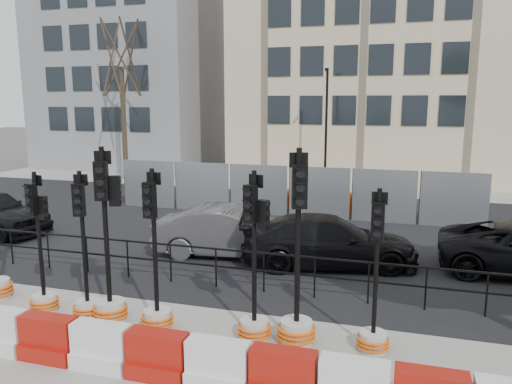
% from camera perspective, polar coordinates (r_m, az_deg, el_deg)
% --- Properties ---
extents(ground, '(120.00, 120.00, 0.00)m').
position_cam_1_polar(ground, '(11.33, -6.80, -12.92)').
color(ground, '#51514C').
rests_on(ground, ground).
extents(sidewalk_near, '(40.00, 6.00, 0.02)m').
position_cam_1_polar(sidewalk_near, '(8.95, -14.87, -19.90)').
color(sidewalk_near, gray).
rests_on(sidewalk_near, ground).
extents(road, '(40.00, 14.00, 0.03)m').
position_cam_1_polar(road, '(17.62, 2.23, -4.23)').
color(road, black).
rests_on(road, ground).
extents(sidewalk_far, '(40.00, 4.00, 0.02)m').
position_cam_1_polar(sidewalk_far, '(26.25, 7.09, 0.58)').
color(sidewalk_far, gray).
rests_on(sidewalk_far, ground).
extents(building_grey, '(11.00, 9.06, 14.00)m').
position_cam_1_polar(building_grey, '(36.47, -13.88, 14.13)').
color(building_grey, gray).
rests_on(building_grey, ground).
extents(building_cream, '(15.00, 10.06, 18.00)m').
position_cam_1_polar(building_cream, '(31.91, 13.09, 18.35)').
color(building_cream, beige).
rests_on(building_cream, ground).
extents(kerb_railing, '(18.00, 0.04, 1.00)m').
position_cam_1_polar(kerb_railing, '(12.12, -4.61, -7.82)').
color(kerb_railing, black).
rests_on(kerb_railing, ground).
extents(heras_fencing, '(14.33, 1.72, 2.00)m').
position_cam_1_polar(heras_fencing, '(20.09, 5.83, -0.57)').
color(heras_fencing, '#94979C').
rests_on(heras_fencing, ground).
extents(lamp_post_far, '(0.12, 0.56, 6.00)m').
position_cam_1_polar(lamp_post_far, '(24.81, 8.01, 7.46)').
color(lamp_post_far, black).
rests_on(lamp_post_far, ground).
extents(tree_bare_far, '(2.00, 2.00, 9.00)m').
position_cam_1_polar(tree_bare_far, '(29.35, -15.19, 14.36)').
color(tree_bare_far, '#473828').
rests_on(tree_bare_far, ground).
extents(barrier_row, '(12.55, 0.50, 0.80)m').
position_cam_1_polar(barrier_row, '(8.93, -14.28, -17.35)').
color(barrier_row, red).
rests_on(barrier_row, ground).
extents(traffic_signal_b, '(0.60, 0.60, 3.04)m').
position_cam_1_polar(traffic_signal_b, '(11.70, -23.22, -9.15)').
color(traffic_signal_b, beige).
rests_on(traffic_signal_b, ground).
extents(traffic_signal_c, '(0.61, 0.61, 3.10)m').
position_cam_1_polar(traffic_signal_c, '(11.07, -18.82, -10.43)').
color(traffic_signal_c, beige).
rests_on(traffic_signal_c, ground).
extents(traffic_signal_d, '(0.71, 0.71, 3.60)m').
position_cam_1_polar(traffic_signal_d, '(10.70, -16.43, -9.79)').
color(traffic_signal_d, beige).
rests_on(traffic_signal_d, ground).
extents(traffic_signal_e, '(0.63, 0.63, 3.22)m').
position_cam_1_polar(traffic_signal_e, '(10.20, -11.33, -11.73)').
color(traffic_signal_e, beige).
rests_on(traffic_signal_e, ground).
extents(traffic_signal_f, '(0.64, 0.64, 3.24)m').
position_cam_1_polar(traffic_signal_f, '(9.55, -0.19, -12.39)').
color(traffic_signal_f, beige).
rests_on(traffic_signal_f, ground).
extents(traffic_signal_g, '(0.72, 0.72, 3.67)m').
position_cam_1_polar(traffic_signal_g, '(9.46, 4.70, -12.76)').
color(traffic_signal_g, beige).
rests_on(traffic_signal_g, ground).
extents(traffic_signal_h, '(0.59, 0.59, 3.00)m').
position_cam_1_polar(traffic_signal_h, '(9.45, 13.32, -13.96)').
color(traffic_signal_h, beige).
rests_on(traffic_signal_h, ground).
extents(car_b, '(2.70, 4.81, 1.45)m').
position_cam_1_polar(car_b, '(14.50, -2.85, -4.57)').
color(car_b, '#48484D').
rests_on(car_b, ground).
extents(car_c, '(4.17, 5.69, 1.39)m').
position_cam_1_polar(car_c, '(13.79, 8.28, -5.58)').
color(car_c, black).
rests_on(car_c, ground).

